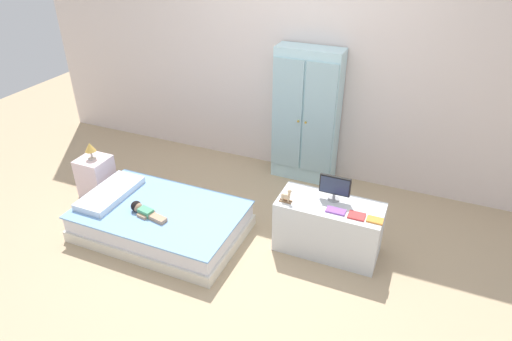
{
  "coord_description": "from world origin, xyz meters",
  "views": [
    {
      "loc": [
        1.38,
        -2.78,
        2.61
      ],
      "look_at": [
        0.01,
        0.4,
        0.57
      ],
      "focal_mm": 31.18,
      "sensor_mm": 36.0,
      "label": 1
    }
  ],
  "objects_px": {
    "doll": "(142,210)",
    "tv_stand": "(328,227)",
    "bed": "(161,221)",
    "book_orange": "(375,220)",
    "table_lamp": "(90,148)",
    "book_red": "(357,216)",
    "rocking_horse_toy": "(287,196)",
    "nightstand": "(96,176)",
    "book_purple": "(336,211)",
    "tv_monitor": "(335,187)",
    "wardrobe": "(306,116)"
  },
  "relations": [
    {
      "from": "nightstand",
      "to": "tv_stand",
      "type": "relative_size",
      "value": 0.47
    },
    {
      "from": "bed",
      "to": "book_orange",
      "type": "height_order",
      "value": "book_orange"
    },
    {
      "from": "nightstand",
      "to": "book_purple",
      "type": "distance_m",
      "value": 2.55
    },
    {
      "from": "tv_monitor",
      "to": "book_purple",
      "type": "xyz_separation_m",
      "value": [
        0.06,
        -0.16,
        -0.13
      ]
    },
    {
      "from": "tv_stand",
      "to": "book_orange",
      "type": "relative_size",
      "value": 6.89
    },
    {
      "from": "doll",
      "to": "tv_monitor",
      "type": "xyz_separation_m",
      "value": [
        1.58,
        0.56,
        0.31
      ]
    },
    {
      "from": "bed",
      "to": "table_lamp",
      "type": "distance_m",
      "value": 1.12
    },
    {
      "from": "rocking_horse_toy",
      "to": "wardrobe",
      "type": "bearing_deg",
      "value": 100.8
    },
    {
      "from": "table_lamp",
      "to": "book_red",
      "type": "relative_size",
      "value": 1.33
    },
    {
      "from": "bed",
      "to": "tv_stand",
      "type": "bearing_deg",
      "value": 14.23
    },
    {
      "from": "table_lamp",
      "to": "rocking_horse_toy",
      "type": "height_order",
      "value": "rocking_horse_toy"
    },
    {
      "from": "doll",
      "to": "tv_stand",
      "type": "xyz_separation_m",
      "value": [
        1.57,
        0.49,
        -0.06
      ]
    },
    {
      "from": "bed",
      "to": "book_orange",
      "type": "bearing_deg",
      "value": 8.66
    },
    {
      "from": "doll",
      "to": "book_orange",
      "type": "relative_size",
      "value": 3.04
    },
    {
      "from": "bed",
      "to": "tv_stand",
      "type": "height_order",
      "value": "tv_stand"
    },
    {
      "from": "nightstand",
      "to": "bed",
      "type": "bearing_deg",
      "value": -16.92
    },
    {
      "from": "tv_monitor",
      "to": "table_lamp",
      "type": "bearing_deg",
      "value": -176.8
    },
    {
      "from": "doll",
      "to": "book_orange",
      "type": "xyz_separation_m",
      "value": [
        1.95,
        0.4,
        0.19
      ]
    },
    {
      "from": "doll",
      "to": "tv_stand",
      "type": "bearing_deg",
      "value": 17.3
    },
    {
      "from": "doll",
      "to": "bed",
      "type": "bearing_deg",
      "value": 49.07
    },
    {
      "from": "nightstand",
      "to": "book_orange",
      "type": "xyz_separation_m",
      "value": [
        2.85,
        -0.02,
        0.29
      ]
    },
    {
      "from": "rocking_horse_toy",
      "to": "tv_stand",
      "type": "bearing_deg",
      "value": 18.46
    },
    {
      "from": "doll",
      "to": "book_purple",
      "type": "distance_m",
      "value": 1.7
    },
    {
      "from": "bed",
      "to": "book_orange",
      "type": "relative_size",
      "value": 11.62
    },
    {
      "from": "nightstand",
      "to": "book_orange",
      "type": "distance_m",
      "value": 2.86
    },
    {
      "from": "book_purple",
      "to": "nightstand",
      "type": "bearing_deg",
      "value": 179.53
    },
    {
      "from": "table_lamp",
      "to": "book_purple",
      "type": "bearing_deg",
      "value": -0.47
    },
    {
      "from": "tv_stand",
      "to": "rocking_horse_toy",
      "type": "distance_m",
      "value": 0.48
    },
    {
      "from": "doll",
      "to": "wardrobe",
      "type": "xyz_separation_m",
      "value": [
        0.99,
        1.62,
        0.42
      ]
    },
    {
      "from": "bed",
      "to": "rocking_horse_toy",
      "type": "xyz_separation_m",
      "value": [
        1.12,
        0.26,
        0.42
      ]
    },
    {
      "from": "book_orange",
      "to": "book_red",
      "type": "bearing_deg",
      "value": 180.0
    },
    {
      "from": "table_lamp",
      "to": "book_purple",
      "type": "distance_m",
      "value": 2.53
    },
    {
      "from": "nightstand",
      "to": "book_orange",
      "type": "bearing_deg",
      "value": -0.42
    },
    {
      "from": "tv_stand",
      "to": "book_purple",
      "type": "distance_m",
      "value": 0.28
    },
    {
      "from": "nightstand",
      "to": "table_lamp",
      "type": "xyz_separation_m",
      "value": [
        0.0,
        -0.0,
        0.33
      ]
    },
    {
      "from": "tv_stand",
      "to": "tv_monitor",
      "type": "distance_m",
      "value": 0.38
    },
    {
      "from": "book_red",
      "to": "book_orange",
      "type": "bearing_deg",
      "value": 0.0
    },
    {
      "from": "wardrobe",
      "to": "rocking_horse_toy",
      "type": "distance_m",
      "value": 1.28
    },
    {
      "from": "tv_stand",
      "to": "book_red",
      "type": "xyz_separation_m",
      "value": [
        0.24,
        -0.09,
        0.25
      ]
    },
    {
      "from": "bed",
      "to": "rocking_horse_toy",
      "type": "height_order",
      "value": "rocking_horse_toy"
    },
    {
      "from": "tv_stand",
      "to": "rocking_horse_toy",
      "type": "relative_size",
      "value": 6.82
    },
    {
      "from": "table_lamp",
      "to": "book_red",
      "type": "bearing_deg",
      "value": -0.44
    },
    {
      "from": "rocking_horse_toy",
      "to": "book_orange",
      "type": "relative_size",
      "value": 1.01
    },
    {
      "from": "nightstand",
      "to": "wardrobe",
      "type": "xyz_separation_m",
      "value": [
        1.88,
        1.2,
        0.52
      ]
    },
    {
      "from": "doll",
      "to": "table_lamp",
      "type": "relative_size",
      "value": 2.2
    },
    {
      "from": "bed",
      "to": "tv_monitor",
      "type": "distance_m",
      "value": 1.62
    },
    {
      "from": "wardrobe",
      "to": "book_orange",
      "type": "xyz_separation_m",
      "value": [
        0.97,
        -1.22,
        -0.23
      ]
    },
    {
      "from": "wardrobe",
      "to": "rocking_horse_toy",
      "type": "xyz_separation_m",
      "value": [
        0.24,
        -1.24,
        -0.18
      ]
    },
    {
      "from": "book_orange",
      "to": "bed",
      "type": "bearing_deg",
      "value": -171.34
    },
    {
      "from": "doll",
      "to": "rocking_horse_toy",
      "type": "height_order",
      "value": "rocking_horse_toy"
    }
  ]
}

